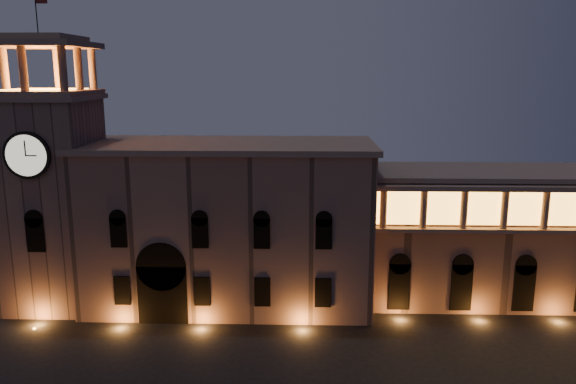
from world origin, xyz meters
name	(u,v)px	position (x,y,z in m)	size (l,w,h in m)	color
government_building	(228,224)	(-2.08, 21.93, 8.77)	(30.80, 12.80, 17.60)	#816054
clock_tower	(52,191)	(-20.50, 20.98, 12.50)	(9.80, 9.80, 32.40)	#816054
colonnade_wing	(539,234)	(32.00, 23.92, 7.33)	(40.60, 11.50, 14.50)	#7C5B4F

